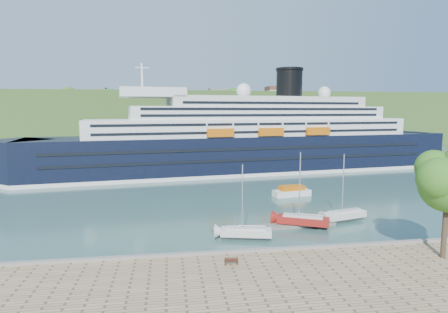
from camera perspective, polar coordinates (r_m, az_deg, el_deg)
ground at (r=42.27m, az=10.98°, el=-14.87°), size 400.00×400.00×0.00m
far_hillside at (r=182.46m, az=-4.23°, el=5.86°), size 400.00×50.00×24.00m
quay_coping at (r=41.68m, az=11.11°, el=-13.50°), size 220.00×0.50×0.30m
cruise_ship at (r=95.45m, az=3.00°, el=5.61°), size 119.95×33.22×26.66m
park_bench at (r=37.08m, az=1.08°, el=-15.55°), size 1.39×0.62×0.87m
promenade_tree at (r=43.06m, az=30.84°, el=-5.48°), size 7.35×7.35×12.17m
floating_pontoon at (r=51.57m, az=7.79°, el=-10.51°), size 17.13×3.70×0.38m
sailboat_white_near at (r=45.69m, az=3.41°, el=-7.24°), size 7.09×3.39×8.83m
sailboat_red at (r=51.17m, az=12.03°, el=-5.32°), size 7.69×5.17×9.73m
sailboat_white_far at (r=55.66m, az=18.05°, el=-4.79°), size 7.41×3.75×9.22m
tender_launch at (r=70.33m, az=10.28°, el=-5.16°), size 7.29×3.51×1.93m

